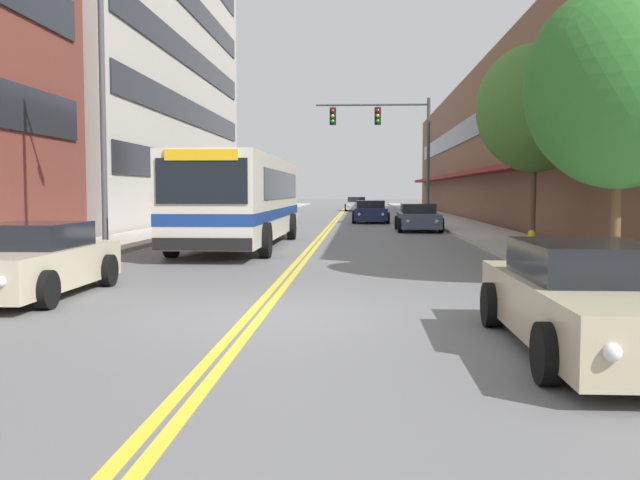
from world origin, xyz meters
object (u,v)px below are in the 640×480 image
object	(u,v)px
traffic_signal_mast	(390,135)
car_silver_moving_second	(356,204)
car_slate_blue_parked_right_mid	(418,218)
fire_hydrant	(531,245)
car_charcoal_parked_left_near	(253,213)
car_navy_moving_lead	(371,212)
street_tree_right_near	(619,86)
city_bus	(243,197)
street_lamp_left_near	(111,78)
car_champagne_parked_left_mid	(31,262)
car_beige_parked_right_foreground	(591,301)
street_tree_right_mid	(535,108)

from	to	relation	value
traffic_signal_mast	car_silver_moving_second	bearing A→B (deg)	93.96
car_slate_blue_parked_right_mid	fire_hydrant	bearing A→B (deg)	-83.71
car_slate_blue_parked_right_mid	fire_hydrant	distance (m)	15.16
car_charcoal_parked_left_near	car_silver_moving_second	world-z (taller)	car_charcoal_parked_left_near
car_navy_moving_lead	car_silver_moving_second	distance (m)	24.95
car_charcoal_parked_left_near	street_tree_right_near	world-z (taller)	street_tree_right_near
car_navy_moving_lead	street_tree_right_near	bearing A→B (deg)	-80.90
car_slate_blue_parked_right_mid	fire_hydrant	world-z (taller)	car_slate_blue_parked_right_mid
street_tree_right_near	fire_hydrant	bearing A→B (deg)	99.30
city_bus	car_silver_moving_second	xyz separation A→B (m)	(3.61, 42.95, -1.07)
city_bus	car_charcoal_parked_left_near	xyz separation A→B (m)	(-1.99, 15.51, -1.02)
street_lamp_left_near	car_champagne_parked_left_mid	bearing A→B (deg)	-83.12
car_champagne_parked_left_mid	street_tree_right_near	distance (m)	11.57
car_silver_moving_second	fire_hydrant	bearing A→B (deg)	-84.43
car_charcoal_parked_left_near	car_slate_blue_parked_right_mid	bearing A→B (deg)	-34.70
car_beige_parked_right_foreground	car_slate_blue_parked_right_mid	distance (m)	25.11
car_champagne_parked_left_mid	traffic_signal_mast	size ratio (longest dim) A/B	0.67
fire_hydrant	street_tree_right_near	bearing A→B (deg)	-80.70
car_navy_moving_lead	fire_hydrant	xyz separation A→B (m)	(3.76, -23.58, -0.12)
car_charcoal_parked_left_near	car_slate_blue_parked_right_mid	size ratio (longest dim) A/B	1.04
car_navy_moving_lead	traffic_signal_mast	xyz separation A→B (m)	(1.00, -3.45, 4.23)
car_slate_blue_parked_right_mid	fire_hydrant	xyz separation A→B (m)	(1.66, -15.07, -0.11)
city_bus	car_slate_blue_parked_right_mid	world-z (taller)	city_bus
street_lamp_left_near	car_beige_parked_right_foreground	bearing A→B (deg)	-48.17
traffic_signal_mast	street_tree_right_near	bearing A→B (deg)	-81.93
fire_hydrant	street_tree_right_mid	bearing A→B (deg)	76.27
car_champagne_parked_left_mid	street_tree_right_near	bearing A→B (deg)	10.79
car_champagne_parked_left_mid	street_lamp_left_near	bearing A→B (deg)	96.88
street_tree_right_mid	traffic_signal_mast	bearing A→B (deg)	103.57
city_bus	street_tree_right_near	bearing A→B (deg)	-46.92
car_champagne_parked_left_mid	car_beige_parked_right_foreground	distance (m)	9.38
car_champagne_parked_left_mid	street_tree_right_mid	world-z (taller)	street_tree_right_mid
traffic_signal_mast	street_tree_right_mid	world-z (taller)	traffic_signal_mast
car_charcoal_parked_left_near	car_champagne_parked_left_mid	xyz separation A→B (m)	(0.11, -27.22, -0.04)
car_charcoal_parked_left_near	street_lamp_left_near	bearing A→B (deg)	-91.88
car_beige_parked_right_foreground	car_silver_moving_second	size ratio (longest dim) A/B	1.12
street_tree_right_mid	car_navy_moving_lead	bearing A→B (deg)	104.04
car_champagne_parked_left_mid	traffic_signal_mast	bearing A→B (deg)	74.16
street_lamp_left_near	street_tree_right_near	bearing A→B (deg)	-20.89
city_bus	car_champagne_parked_left_mid	distance (m)	11.91
car_champagne_parked_left_mid	fire_hydrant	world-z (taller)	car_champagne_parked_left_mid
traffic_signal_mast	street_lamp_left_near	distance (m)	21.40
street_lamp_left_near	car_silver_moving_second	bearing A→B (deg)	82.56
car_charcoal_parked_left_near	car_champagne_parked_left_mid	size ratio (longest dim) A/B	1.04
car_beige_parked_right_foreground	fire_hydrant	distance (m)	10.18
street_lamp_left_near	street_tree_right_near	distance (m)	12.54
car_slate_blue_parked_right_mid	car_silver_moving_second	world-z (taller)	car_silver_moving_second
city_bus	car_navy_moving_lead	xyz separation A→B (m)	(4.58, 18.02, -1.06)
car_silver_moving_second	street_tree_right_mid	size ratio (longest dim) A/B	0.70
car_beige_parked_right_foreground	car_slate_blue_parked_right_mid	xyz separation A→B (m)	(0.02, 25.11, 0.01)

